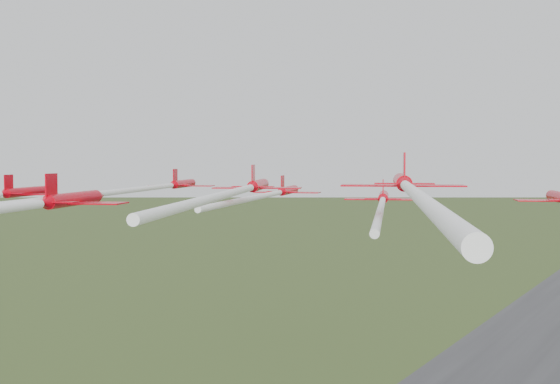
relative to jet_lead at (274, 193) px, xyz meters
The scene contains 5 objects.
jet_lead is the anchor object (origin of this frame).
jet_row2_left 24.44m from the jet_lead, 90.84° to the right, with size 22.37×48.56×2.36m.
jet_row2_right 21.75m from the jet_lead, 25.11° to the right, with size 21.65×46.49×2.83m.
jet_row3_mid 30.86m from the jet_lead, 62.94° to the right, with size 23.10×44.07×2.74m.
jet_row4_right 48.47m from the jet_lead, 47.14° to the right, with size 22.20×45.18×2.92m.
Camera 1 is at (44.37, -65.10, 53.67)m, focal length 45.00 mm.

